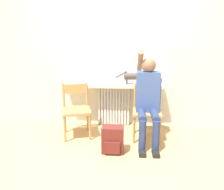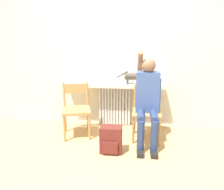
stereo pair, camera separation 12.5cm
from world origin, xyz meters
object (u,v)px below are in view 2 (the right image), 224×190
Objects in this scene: cat at (135,77)px; chair_right at (147,111)px; backpack at (111,140)px; chair_left at (76,109)px; person at (148,97)px.

chair_right is at bearing -66.34° from cat.
backpack is at bearing -131.43° from chair_right.
chair_right is 1.59× the size of cat.
chair_left and chair_right have the same top height.
cat is 1.23m from backpack.
chair_right is at bearing -15.93° from chair_left.
person is 0.62m from cat.
cat reaches higher than chair_left.
person reaches higher than backpack.
backpack is (-0.29, -0.96, -0.72)m from cat.
person is (-0.00, -0.11, 0.25)m from chair_right.
backpack is (-0.49, -0.51, -0.26)m from chair_right.
person is at bearing -21.80° from chair_left.
chair_right is at bearing 46.52° from backpack.
backpack is (-0.49, -0.40, -0.51)m from person.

